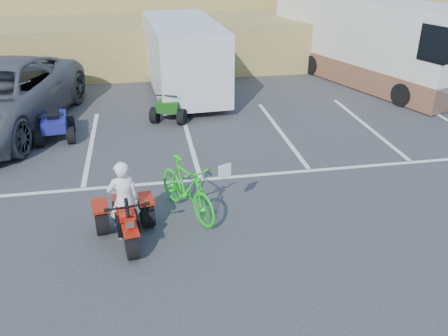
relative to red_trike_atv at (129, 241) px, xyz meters
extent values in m
plane|color=#343437|center=(1.67, -0.18, 0.00)|extent=(100.00, 100.00, 0.00)
cube|color=white|center=(-1.03, 4.82, 0.00)|extent=(0.12, 5.00, 0.01)
cube|color=white|center=(1.67, 4.82, 0.00)|extent=(0.12, 5.00, 0.01)
cube|color=white|center=(4.37, 4.82, 0.00)|extent=(0.12, 5.00, 0.01)
cube|color=white|center=(7.07, 4.82, 0.00)|extent=(0.12, 5.00, 0.01)
cube|color=white|center=(9.77, 4.82, 0.00)|extent=(0.12, 5.00, 0.01)
cube|color=white|center=(1.67, 2.22, 0.00)|extent=(28.00, 0.12, 0.01)
cube|color=olive|center=(1.67, 13.82, 1.00)|extent=(40.00, 6.00, 2.00)
cube|color=olive|center=(1.67, 17.32, 2.00)|extent=(40.00, 4.00, 2.20)
imported|color=white|center=(-0.02, 0.15, 0.79)|extent=(0.63, 0.46, 1.58)
imported|color=#14BF19|center=(1.20, 0.78, 0.60)|extent=(1.37, 2.04, 1.20)
cube|color=silver|center=(1.97, 8.86, 1.43)|extent=(2.56, 5.66, 2.31)
cylinder|color=black|center=(1.97, 8.86, 0.32)|extent=(2.07, 0.77, 0.65)
cube|color=silver|center=(8.96, 9.53, 1.58)|extent=(4.91, 8.73, 3.07)
cube|color=brown|center=(8.96, 9.53, 0.47)|extent=(4.95, 8.75, 0.85)
camera|label=1|loc=(0.47, -7.62, 5.19)|focal=38.00mm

